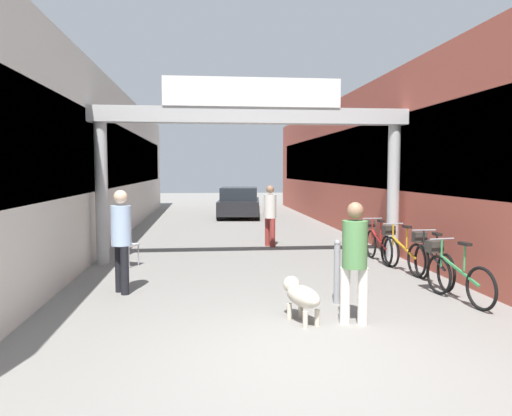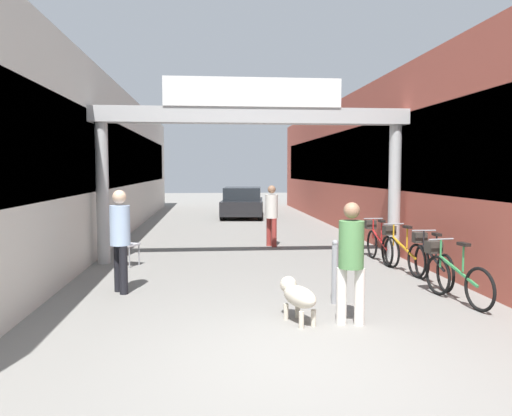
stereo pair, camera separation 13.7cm
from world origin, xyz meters
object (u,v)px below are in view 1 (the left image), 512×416
Objects in this scene: pedestrian_companion at (121,234)px; bicycle_green_nearest at (454,274)px; bollard_post_metal at (337,271)px; parked_car_black at (239,203)px; pedestrian_with_dog at (355,255)px; dog_on_leash at (301,295)px; pedestrian_carrying_crate at (270,212)px; bicycle_orange_third at (401,250)px; bicycle_black_second at (431,260)px; bicycle_red_farthest at (377,242)px; cafe_chair_aluminium_nearer at (125,242)px.

bicycle_green_nearest is at bearing -10.89° from pedestrian_companion.
bollard_post_metal is 14.50m from parked_car_black.
bollard_post_metal is (-1.93, 0.02, 0.08)m from bicycle_green_nearest.
pedestrian_companion is 1.74× the size of bollard_post_metal.
pedestrian_with_dog reaches higher than dog_on_leash.
pedestrian_with_dog is 7.00m from pedestrian_carrying_crate.
parked_car_black is (-2.49, 12.17, 0.21)m from bicycle_orange_third.
bicycle_black_second is (2.14, 2.22, -0.52)m from pedestrian_with_dog.
bicycle_red_farthest is 0.41× the size of parked_car_black.
bollard_post_metal reaches higher than bicycle_orange_third.
bicycle_black_second is 1.17m from bicycle_orange_third.
bollard_post_metal is at bearing -88.00° from parked_car_black.
pedestrian_with_dog is at bearing -88.32° from parked_car_black.
dog_on_leash is 0.50× the size of bicycle_black_second.
bicycle_red_farthest is at bearing -48.37° from pedestrian_carrying_crate.
bicycle_green_nearest is (2.68, 0.85, 0.07)m from dog_on_leash.
pedestrian_with_dog is 1.00× the size of pedestrian_carrying_crate.
bollard_post_metal is at bearing 49.12° from dog_on_leash.
pedestrian_with_dog is at bearing -113.13° from bicycle_red_farthest.
parked_car_black reaches higher than bicycle_orange_third.
bicycle_black_second is at bearing 45.99° from pedestrian_with_dog.
pedestrian_carrying_crate is 5.35m from bicycle_black_second.
dog_on_leash is (-0.48, -6.80, -0.59)m from pedestrian_carrying_crate.
pedestrian_carrying_crate is at bearing 56.86° from pedestrian_companion.
pedestrian_with_dog reaches higher than bicycle_green_nearest.
bicycle_green_nearest is at bearing 27.76° from pedestrian_with_dog.
dog_on_leash is at bearing -130.68° from bicycle_orange_third.
pedestrian_companion reaches higher than bicycle_orange_third.
pedestrian_companion is 1.04× the size of bicycle_black_second.
bicycle_green_nearest is at bearing -91.42° from bicycle_orange_third.
dog_on_leash is at bearing 164.43° from pedestrian_with_dog.
bollard_post_metal is (-2.09, -1.16, 0.08)m from bicycle_black_second.
bicycle_red_farthest is at bearing 94.45° from bicycle_orange_third.
bollard_post_metal is 0.24× the size of parked_car_black.
pedestrian_with_dog is at bearing -15.57° from dog_on_leash.
dog_on_leash is 2.81m from bicycle_green_nearest.
parked_car_black is (3.28, 11.12, 0.10)m from cafe_chair_aluminium_nearer.
parked_car_black reaches higher than bicycle_black_second.
pedestrian_companion reaches higher than bicycle_red_farthest.
bicycle_green_nearest is at bearing 17.55° from dog_on_leash.
parked_car_black reaches higher than dog_on_leash.
bicycle_black_second is at bearing -85.26° from bicycle_red_farthest.
parked_car_black is at bearing 77.57° from pedestrian_companion.
bollard_post_metal is (3.47, -1.02, -0.50)m from pedestrian_companion.
bicycle_black_second is at bearing -84.97° from bicycle_orange_third.
bicycle_green_nearest is 14.72m from parked_car_black.
dog_on_leash is at bearing -144.56° from bicycle_black_second.
bicycle_orange_third is 1.18m from bicycle_red_farthest.
pedestrian_with_dog is 3.13m from bicycle_black_second.
parked_car_black reaches higher than bollard_post_metal.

